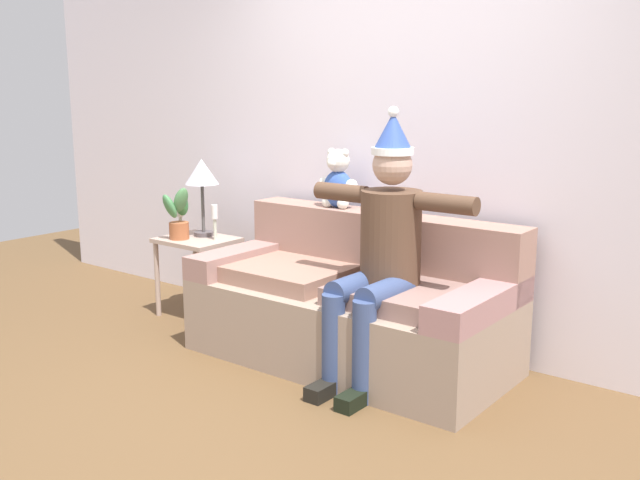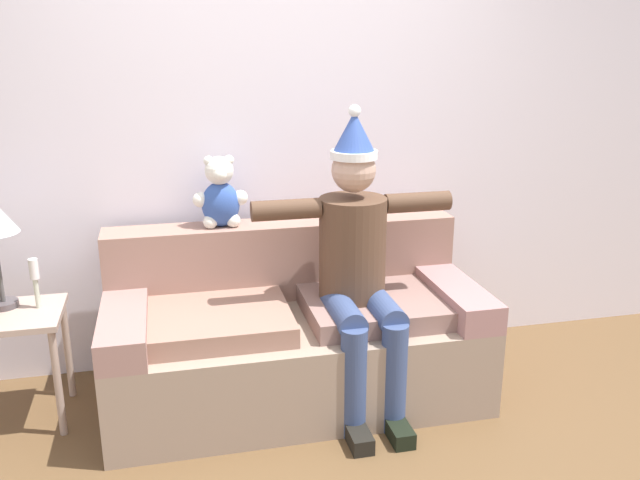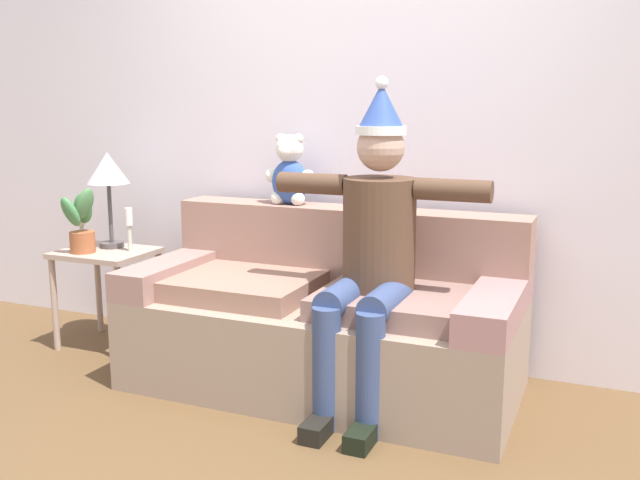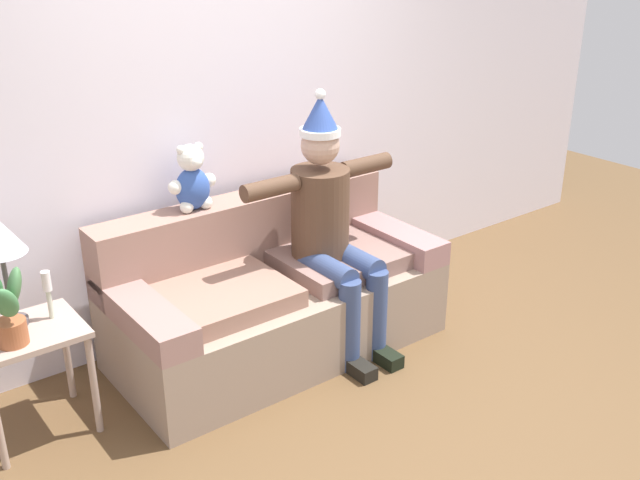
{
  "view_description": "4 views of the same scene",
  "coord_description": "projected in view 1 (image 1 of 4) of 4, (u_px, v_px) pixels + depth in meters",
  "views": [
    {
      "loc": [
        2.41,
        -2.44,
        1.63
      ],
      "look_at": [
        -0.07,
        0.78,
        0.77
      ],
      "focal_mm": 40.92,
      "sensor_mm": 36.0,
      "label": 1
    },
    {
      "loc": [
        -0.6,
        -2.18,
        1.85
      ],
      "look_at": [
        0.13,
        0.96,
        0.86
      ],
      "focal_mm": 37.8,
      "sensor_mm": 36.0,
      "label": 2
    },
    {
      "loc": [
        1.3,
        -2.15,
        1.42
      ],
      "look_at": [
        0.06,
        0.8,
        0.79
      ],
      "focal_mm": 39.73,
      "sensor_mm": 36.0,
      "label": 3
    },
    {
      "loc": [
        -2.14,
        -2.23,
        2.35
      ],
      "look_at": [
        0.17,
        0.78,
        0.73
      ],
      "focal_mm": 41.56,
      "sensor_mm": 36.0,
      "label": 4
    }
  ],
  "objects": [
    {
      "name": "table_lamp",
      "position": [
        202.0,
        176.0,
        5.19
      ],
      "size": [
        0.24,
        0.24,
        0.56
      ],
      "color": "#4C4548",
      "rests_on": "side_table"
    },
    {
      "name": "side_table",
      "position": [
        198.0,
        252.0,
        5.22
      ],
      "size": [
        0.52,
        0.43,
        0.57
      ],
      "color": "tan",
      "rests_on": "ground_plane"
    },
    {
      "name": "person_seated",
      "position": [
        381.0,
        246.0,
        3.99
      ],
      "size": [
        1.02,
        0.77,
        1.53
      ],
      "color": "brown",
      "rests_on": "ground_plane"
    },
    {
      "name": "back_wall",
      "position": [
        404.0,
        132.0,
        4.59
      ],
      "size": [
        7.0,
        0.1,
        2.7
      ],
      "primitive_type": "cube",
      "color": "silver",
      "rests_on": "ground_plane"
    },
    {
      "name": "couch",
      "position": [
        354.0,
        306.0,
        4.39
      ],
      "size": [
        1.91,
        0.91,
        0.87
      ],
      "color": "gray",
      "rests_on": "ground_plane"
    },
    {
      "name": "potted_plant",
      "position": [
        178.0,
        215.0,
        5.14
      ],
      "size": [
        0.21,
        0.26,
        0.39
      ],
      "color": "#A25733",
      "rests_on": "side_table"
    },
    {
      "name": "teddy_bear",
      "position": [
        338.0,
        181.0,
        4.66
      ],
      "size": [
        0.29,
        0.17,
        0.38
      ],
      "color": "#3355A8",
      "rests_on": "couch"
    },
    {
      "name": "candle_tall",
      "position": [
        180.0,
        215.0,
        5.24
      ],
      "size": [
        0.04,
        0.04,
        0.24
      ],
      "color": "beige",
      "rests_on": "side_table"
    },
    {
      "name": "candle_short",
      "position": [
        215.0,
        217.0,
        5.11
      ],
      "size": [
        0.04,
        0.04,
        0.25
      ],
      "color": "beige",
      "rests_on": "side_table"
    },
    {
      "name": "ground_plane",
      "position": [
        237.0,
        417.0,
        3.67
      ],
      "size": [
        10.0,
        10.0,
        0.0
      ],
      "primitive_type": "plane",
      "color": "brown"
    }
  ]
}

